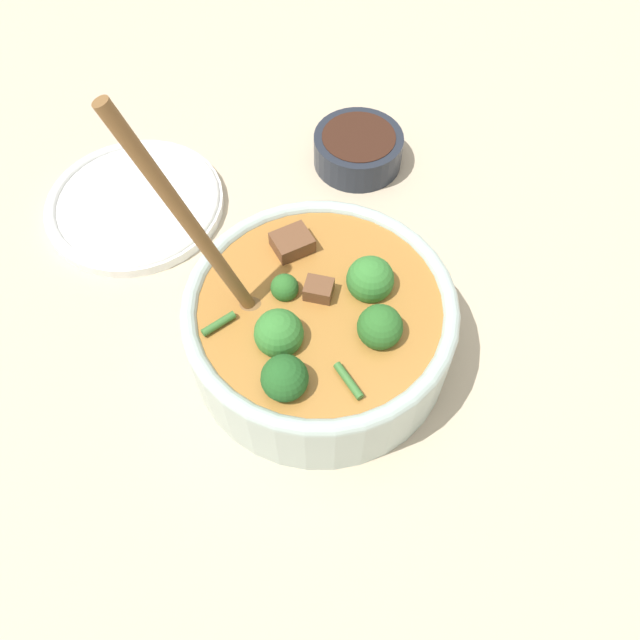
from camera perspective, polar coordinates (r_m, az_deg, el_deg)
The scene contains 4 objects.
ground_plane at distance 0.63m, azimuth 0.00°, elevation -2.65°, with size 4.00×4.00×0.00m, color #C6B293.
stew_bowl at distance 0.59m, azimuth -0.03°, elevation -0.25°, with size 0.27×0.25×0.30m.
condiment_bowl at distance 0.78m, azimuth 3.50°, elevation 15.43°, with size 0.11×0.11×0.04m.
empty_plate at distance 0.77m, azimuth -16.57°, elevation 10.24°, with size 0.21×0.21×0.02m.
Camera 1 is at (-0.03, -0.31, 0.55)m, focal length 35.00 mm.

